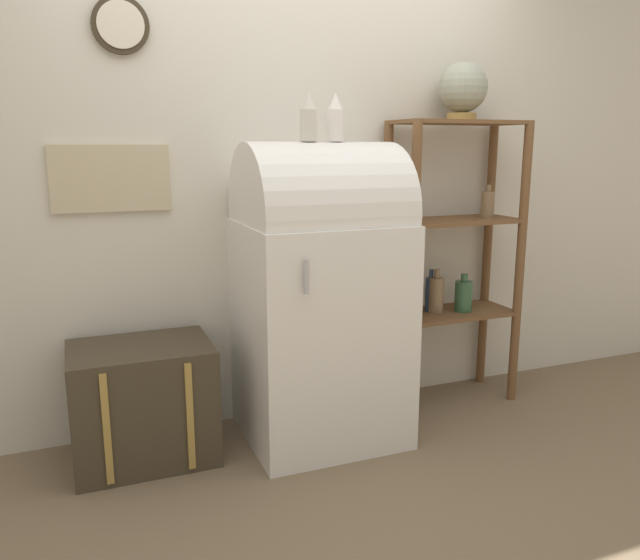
# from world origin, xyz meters

# --- Properties ---
(ground_plane) EXTENTS (12.00, 12.00, 0.00)m
(ground_plane) POSITION_xyz_m (0.00, 0.00, 0.00)
(ground_plane) COLOR #7A664C
(wall_back) EXTENTS (7.00, 0.09, 2.70)m
(wall_back) POSITION_xyz_m (-0.01, 0.57, 1.35)
(wall_back) COLOR silver
(wall_back) RESTS_ON ground_plane
(refrigerator) EXTENTS (0.74, 0.71, 1.45)m
(refrigerator) POSITION_xyz_m (-0.00, 0.21, 0.75)
(refrigerator) COLOR white
(refrigerator) RESTS_ON ground_plane
(suitcase_trunk) EXTENTS (0.63, 0.47, 0.55)m
(suitcase_trunk) POSITION_xyz_m (-0.85, 0.28, 0.27)
(suitcase_trunk) COLOR #423828
(suitcase_trunk) RESTS_ON ground_plane
(shelf_unit) EXTENTS (0.73, 0.35, 1.57)m
(shelf_unit) POSITION_xyz_m (0.85, 0.36, 0.88)
(shelf_unit) COLOR brown
(shelf_unit) RESTS_ON ground_plane
(globe) EXTENTS (0.26, 0.26, 0.30)m
(globe) POSITION_xyz_m (0.89, 0.39, 1.73)
(globe) COLOR #AD8942
(globe) RESTS_ON shelf_unit
(vase_left) EXTENTS (0.08, 0.08, 0.22)m
(vase_left) POSITION_xyz_m (-0.06, 0.20, 1.56)
(vase_left) COLOR beige
(vase_left) RESTS_ON refrigerator
(vase_center) EXTENTS (0.08, 0.08, 0.22)m
(vase_center) POSITION_xyz_m (0.07, 0.21, 1.56)
(vase_center) COLOR white
(vase_center) RESTS_ON refrigerator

